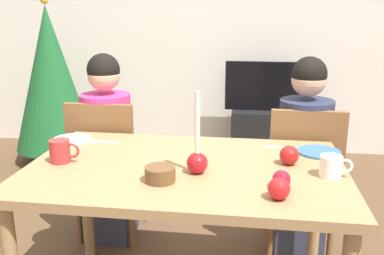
{
  "coord_description": "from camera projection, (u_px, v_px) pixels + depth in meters",
  "views": [
    {
      "loc": [
        0.28,
        -1.77,
        1.42
      ],
      "look_at": [
        0.0,
        0.2,
        0.87
      ],
      "focal_mm": 40.22,
      "sensor_mm": 36.0,
      "label": 1
    }
  ],
  "objects": [
    {
      "name": "back_wall",
      "position": [
        226.0,
        21.0,
        4.24
      ],
      "size": [
        6.4,
        0.1,
        2.6
      ],
      "primitive_type": "cube",
      "color": "silver",
      "rests_on": "ground"
    },
    {
      "name": "dining_table",
      "position": [
        186.0,
        183.0,
        1.93
      ],
      "size": [
        1.4,
        0.9,
        0.75
      ],
      "color": "#99754C",
      "rests_on": "ground"
    },
    {
      "name": "chair_left",
      "position": [
        107.0,
        162.0,
        2.63
      ],
      "size": [
        0.4,
        0.4,
        0.9
      ],
      "color": "brown",
      "rests_on": "ground"
    },
    {
      "name": "chair_right",
      "position": [
        303.0,
        172.0,
        2.47
      ],
      "size": [
        0.4,
        0.4,
        0.9
      ],
      "color": "brown",
      "rests_on": "ground"
    },
    {
      "name": "person_left_child",
      "position": [
        108.0,
        152.0,
        2.64
      ],
      "size": [
        0.3,
        0.3,
        1.17
      ],
      "color": "#33384C",
      "rests_on": "ground"
    },
    {
      "name": "person_right_child",
      "position": [
        303.0,
        161.0,
        2.48
      ],
      "size": [
        0.3,
        0.3,
        1.17
      ],
      "color": "#33384C",
      "rests_on": "ground"
    },
    {
      "name": "tv_stand",
      "position": [
        265.0,
        134.0,
        4.18
      ],
      "size": [
        0.64,
        0.4,
        0.48
      ],
      "primitive_type": "cube",
      "color": "black",
      "rests_on": "ground"
    },
    {
      "name": "tv",
      "position": [
        267.0,
        86.0,
        4.05
      ],
      "size": [
        0.79,
        0.05,
        0.46
      ],
      "color": "black",
      "rests_on": "tv_stand"
    },
    {
      "name": "christmas_tree",
      "position": [
        51.0,
        78.0,
        3.96
      ],
      "size": [
        0.73,
        0.73,
        1.53
      ],
      "color": "brown",
      "rests_on": "ground"
    },
    {
      "name": "candle_centerpiece",
      "position": [
        197.0,
        157.0,
        1.8
      ],
      "size": [
        0.09,
        0.09,
        0.35
      ],
      "color": "red",
      "rests_on": "dining_table"
    },
    {
      "name": "plate_left",
      "position": [
        72.0,
        139.0,
        2.26
      ],
      "size": [
        0.2,
        0.2,
        0.01
      ],
      "primitive_type": "cylinder",
      "color": "white",
      "rests_on": "dining_table"
    },
    {
      "name": "plate_right",
      "position": [
        319.0,
        152.0,
        2.07
      ],
      "size": [
        0.21,
        0.21,
        0.01
      ],
      "primitive_type": "cylinder",
      "color": "teal",
      "rests_on": "dining_table"
    },
    {
      "name": "mug_left",
      "position": [
        61.0,
        151.0,
        1.93
      ],
      "size": [
        0.14,
        0.09,
        0.1
      ],
      "color": "#B72D2D",
      "rests_on": "dining_table"
    },
    {
      "name": "mug_right",
      "position": [
        332.0,
        166.0,
        1.77
      ],
      "size": [
        0.13,
        0.09,
        0.09
      ],
      "color": "white",
      "rests_on": "dining_table"
    },
    {
      "name": "fork_left",
      "position": [
        102.0,
        142.0,
        2.23
      ],
      "size": [
        0.18,
        0.02,
        0.01
      ],
      "primitive_type": "cube",
      "rotation": [
        0.0,
        0.0,
        -0.05
      ],
      "color": "silver",
      "rests_on": "dining_table"
    },
    {
      "name": "fork_right",
      "position": [
        281.0,
        148.0,
        2.14
      ],
      "size": [
        0.18,
        0.02,
        0.01
      ],
      "primitive_type": "cube",
      "rotation": [
        0.0,
        0.0,
        -0.05
      ],
      "color": "silver",
      "rests_on": "dining_table"
    },
    {
      "name": "bowl_walnuts",
      "position": [
        160.0,
        174.0,
        1.72
      ],
      "size": [
        0.12,
        0.12,
        0.06
      ],
      "primitive_type": "cylinder",
      "color": "brown",
      "rests_on": "dining_table"
    },
    {
      "name": "apple_near_candle",
      "position": [
        279.0,
        189.0,
        1.56
      ],
      "size": [
        0.08,
        0.08,
        0.08
      ],
      "primitive_type": "sphere",
      "color": "red",
      "rests_on": "dining_table"
    },
    {
      "name": "apple_by_left_plate",
      "position": [
        281.0,
        179.0,
        1.66
      ],
      "size": [
        0.07,
        0.07,
        0.07
      ],
      "primitive_type": "sphere",
      "color": "red",
      "rests_on": "dining_table"
    },
    {
      "name": "apple_by_right_mug",
      "position": [
        289.0,
        155.0,
        1.91
      ],
      "size": [
        0.09,
        0.09,
        0.09
      ],
      "primitive_type": "sphere",
      "color": "#AB1916",
      "rests_on": "dining_table"
    }
  ]
}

